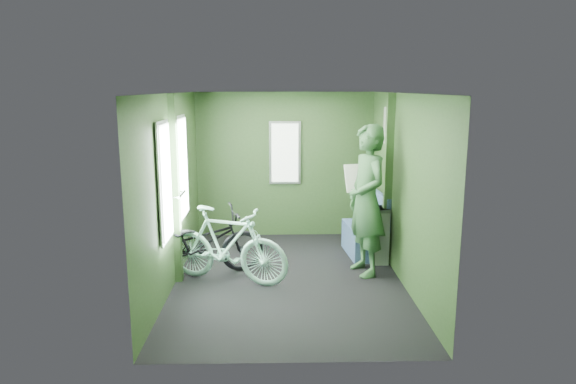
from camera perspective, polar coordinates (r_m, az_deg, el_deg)
name	(u,v)px	position (r m, az deg, el deg)	size (l,w,h in m)	color
room	(285,166)	(6.21, -0.33, 2.92)	(4.00, 4.02, 2.31)	black
bicycle_black	(201,276)	(6.74, -9.68, -9.19)	(0.58, 1.66, 0.87)	black
bicycle_mint	(227,282)	(6.49, -6.79, -9.92)	(0.45, 1.61, 0.96)	#9DE1CB
passenger	(367,200)	(6.56, 8.73, -0.94)	(0.63, 0.80, 1.93)	#346036
waste_box	(379,235)	(7.16, 10.06, -4.72)	(0.23, 0.32, 0.77)	gray
bench_seat	(366,236)	(7.48, 8.65, -4.89)	(0.55, 0.89, 0.90)	navy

